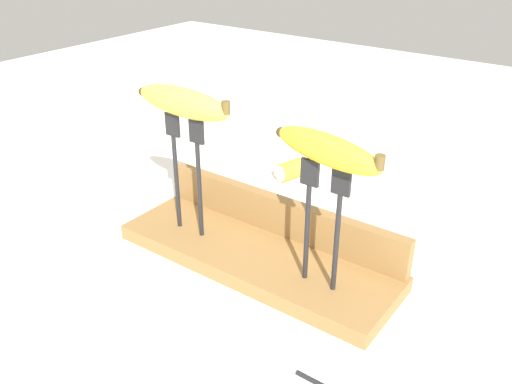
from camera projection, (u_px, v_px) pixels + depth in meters
ground_plane at (256, 263)px, 0.86m from camera, size 3.00×3.00×0.00m
wooden_board at (256, 256)px, 0.85m from camera, size 0.45×0.15×0.02m
board_backstop at (280, 215)px, 0.88m from camera, size 0.44×0.02×0.06m
fork_stand_left at (187, 165)px, 0.85m from camera, size 0.07×0.01×0.20m
fork_stand_right at (323, 215)px, 0.72m from camera, size 0.07×0.01×0.18m
banana_raised_left at (183, 102)px, 0.80m from camera, size 0.18×0.04×0.04m
banana_raised_right at (327, 149)px, 0.68m from camera, size 0.17×0.07×0.04m
banana_chunk_near at (290, 170)px, 1.12m from camera, size 0.05×0.06×0.04m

